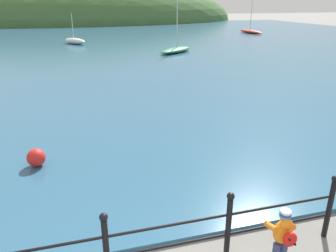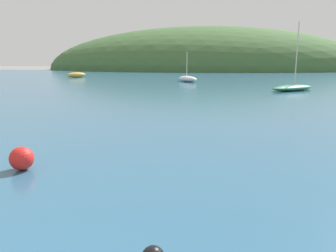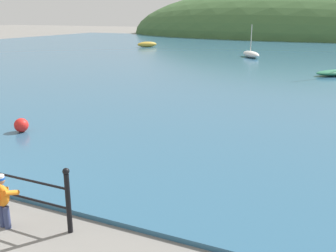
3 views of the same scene
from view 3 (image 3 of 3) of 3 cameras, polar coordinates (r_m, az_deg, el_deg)
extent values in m
cube|color=#2D5B7A|center=(36.27, 13.44, 9.80)|extent=(80.00, 60.00, 0.10)
ellipsoid|color=#3D6033|center=(73.27, 19.84, 12.19)|extent=(65.48, 36.01, 17.30)
cylinder|color=black|center=(7.09, -14.26, -10.86)|extent=(0.09, 0.09, 1.10)
sphere|color=black|center=(6.85, -14.60, -6.39)|extent=(0.12, 0.12, 0.12)
cylinder|color=navy|center=(7.80, -22.95, -11.90)|extent=(0.11, 0.11, 0.42)
cylinder|color=navy|center=(7.71, -22.33, -12.18)|extent=(0.11, 0.11, 0.42)
ellipsoid|color=orange|center=(7.58, -22.97, -9.29)|extent=(0.31, 0.24, 0.40)
cylinder|color=orange|center=(7.72, -23.18, -8.45)|extent=(0.11, 0.32, 0.19)
cylinder|color=orange|center=(7.51, -21.81, -8.98)|extent=(0.11, 0.32, 0.19)
sphere|color=#A37556|center=(7.47, -23.22, -7.23)|extent=(0.17, 0.17, 0.17)
cylinder|color=#194CB2|center=(7.46, -23.24, -7.02)|extent=(0.17, 0.17, 0.04)
ellipsoid|color=gold|center=(44.77, -3.05, 11.75)|extent=(2.02, 2.20, 0.59)
ellipsoid|color=silver|center=(34.61, 11.95, 10.15)|extent=(2.33, 2.69, 0.54)
cylinder|color=beige|center=(34.63, 11.99, 12.41)|extent=(0.07, 0.07, 2.18)
sphere|color=red|center=(13.17, -20.52, 0.12)|extent=(0.44, 0.44, 0.44)
camera|label=1|loc=(8.15, -58.88, 9.78)|focal=35.00mm
camera|label=2|loc=(6.86, -33.55, 0.02)|focal=35.00mm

